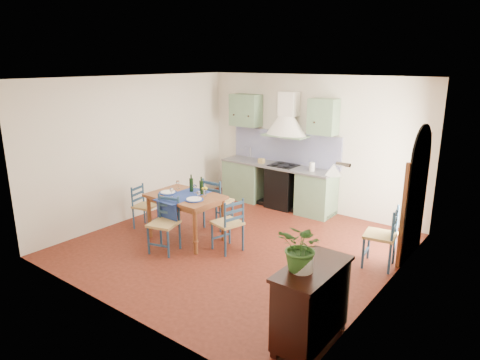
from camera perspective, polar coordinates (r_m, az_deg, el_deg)
name	(u,v)px	position (r m, az deg, el deg)	size (l,w,h in m)	color
floor	(237,245)	(7.44, -0.39, -8.66)	(5.00, 5.00, 0.00)	#42170E
back_wall	(285,159)	(9.17, 6.08, 2.85)	(5.00, 0.96, 2.80)	beige
right_wall	(396,193)	(6.12, 20.06, -1.70)	(0.26, 5.00, 2.80)	beige
left_wall	(137,148)	(8.71, -13.55, 4.19)	(0.04, 5.00, 2.80)	beige
ceiling	(237,78)	(6.79, -0.43, 13.46)	(5.00, 5.00, 0.01)	white
dining_table	(185,200)	(7.50, -7.31, -2.71)	(1.29, 0.97, 1.13)	brown
chair_near	(165,224)	(7.16, -10.01, -5.75)	(0.53, 0.53, 0.93)	navy
chair_far	(217,202)	(8.05, -3.09, -2.95)	(0.48, 0.48, 0.97)	navy
chair_left	(144,206)	(8.25, -12.67, -3.43)	(0.45, 0.45, 0.81)	navy
chair_right	(229,224)	(7.07, -1.54, -5.87)	(0.52, 0.52, 0.91)	navy
chair_spare	(382,236)	(6.87, 18.47, -7.12)	(0.52, 0.52, 0.97)	navy
sideboard	(311,302)	(4.93, 9.44, -15.76)	(0.50, 1.05, 0.94)	black
potted_plant	(302,247)	(4.51, 8.32, -8.87)	(0.48, 0.42, 0.53)	#346628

